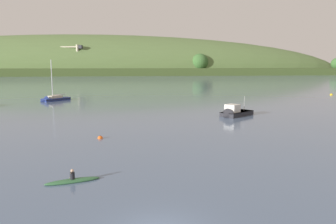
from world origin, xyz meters
TOP-DOWN VIEW (x-y plane):
  - far_shoreline_hill at (-41.25, 262.69)m, footprint 577.41×120.48m
  - dockside_crane at (-51.72, 230.19)m, footprint 16.44×5.44m
  - sailboat_near_mooring at (-21.43, 58.30)m, footprint 6.26×6.67m
  - fishing_boat_moored at (12.94, 34.82)m, footprint 6.20×5.85m
  - canoe_with_paddler at (-5.65, 7.38)m, footprint 3.73×1.89m
  - mooring_buoy_foreground at (-5.66, 20.59)m, footprint 0.58×0.58m
  - mooring_buoy_midchannel at (48.07, 68.32)m, footprint 0.74×0.74m

SIDE VIEW (x-z plane):
  - mooring_buoy_midchannel at x=48.07m, z-range -0.41..0.41m
  - mooring_buoy_foreground at x=-5.66m, z-range -0.33..0.33m
  - canoe_with_paddler at x=-5.65m, z-range -0.41..0.61m
  - sailboat_near_mooring at x=-21.43m, z-range -4.80..5.22m
  - far_shoreline_hill at x=-41.25m, z-range -32.23..32.68m
  - fishing_boat_moored at x=12.94m, z-range -1.49..2.33m
  - dockside_crane at x=-51.72m, z-range -0.03..22.29m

